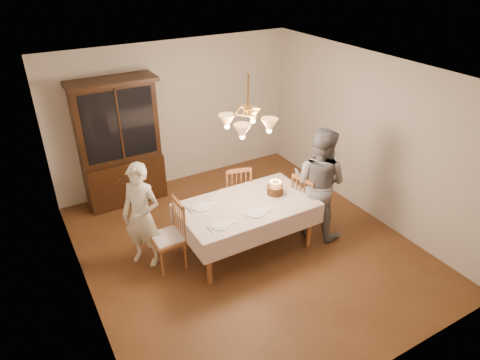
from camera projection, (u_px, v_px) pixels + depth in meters
ground at (247, 247)px, 6.40m from camera, size 5.00×5.00×0.00m
room_shell at (248, 151)px, 5.63m from camera, size 5.00×5.00×5.00m
dining_table at (247, 208)px, 6.07m from camera, size 1.90×1.10×0.76m
china_hutch at (120, 145)px, 7.11m from camera, size 1.38×0.54×2.16m
chair_far_side at (236, 195)px, 6.87m from camera, size 0.53×0.51×1.00m
chair_left_end at (168, 238)px, 5.83m from camera, size 0.42×0.44×1.00m
chair_right_end at (308, 206)px, 6.58m from camera, size 0.51×0.52×1.00m
elderly_woman at (142, 216)px, 5.76m from camera, size 0.64×0.66×1.53m
adult_in_grey at (319, 183)px, 6.34m from camera, size 0.96×1.05×1.73m
birthday_cake at (275, 190)px, 6.23m from camera, size 0.30×0.30×0.23m
place_setting_near_left at (221, 225)px, 5.56m from camera, size 0.38×0.23×0.02m
place_setting_near_right at (257, 212)px, 5.83m from camera, size 0.41×0.26×0.02m
place_setting_far_left at (202, 207)px, 5.95m from camera, size 0.41×0.26×0.02m
chandelier at (248, 123)px, 5.44m from camera, size 0.62×0.62×0.73m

